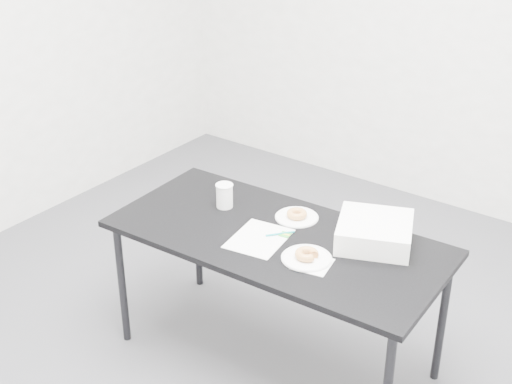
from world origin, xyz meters
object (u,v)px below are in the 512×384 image
Objects in this scene: plate_far at (297,217)px; donut_far at (297,214)px; table at (277,245)px; coffee_cup at (225,196)px; pen at (280,234)px; donut_near at (307,254)px; bakery_box at (375,232)px; plate_near at (307,258)px; scorecard at (259,238)px.

donut_far is at bearing 0.00° from plate_far.
coffee_cup is at bearing 165.79° from table.
donut_far is (-0.03, 0.18, 0.01)m from pen.
bakery_box is at bearing 60.69° from donut_near.
plate_far reaches higher than table.
plate_near reaches higher than plate_far.
bakery_box is at bearing 24.02° from scorecard.
donut_near is 0.33m from bakery_box.
donut_far is at bearing 18.10° from coffee_cup.
bakery_box is (0.16, 0.29, 0.05)m from plate_near.
donut_far reaches higher than table.
donut_far reaches higher than pen.
table is at bearing 47.51° from scorecard.
coffee_cup is at bearing 163.87° from plate_near.
table is 15.27× the size of donut_near.
table is 12.96× the size of coffee_cup.
bakery_box is (0.39, 0.01, 0.03)m from donut_far.
plate_near is 2.26× the size of donut_far.
scorecard is at bearing -169.80° from bakery_box.
bakery_box reaches higher than plate_far.
scorecard is 0.26m from plate_near.
table is at bearing 178.87° from pen.
scorecard is at bearing -126.04° from table.
donut_near is (0.26, -0.02, 0.02)m from scorecard.
coffee_cup is (-0.34, -0.11, 0.04)m from donut_far.
donut_near reaches higher than table.
scorecard is 2.41× the size of coffee_cup.
scorecard is 1.33× the size of plate_near.
donut_far reaches higher than plate_near.
plate_far is (-0.03, 0.18, -0.00)m from pen.
pen is (0.06, 0.08, 0.01)m from scorecard.
coffee_cup reaches higher than plate_near.
plate_far is (-0.02, 0.19, 0.05)m from table.
coffee_cup reaches higher than table.
table is 7.60× the size of plate_far.
plate_far is 0.36m from coffee_cup.
plate_far is 0.40m from bakery_box.
plate_near is 0.36m from plate_far.
donut_near is (0.00, 0.00, 0.02)m from plate_near.
pen is at bearing 153.72° from donut_near.
donut_near is at bearing -50.14° from plate_far.
plate_near is at bearing -25.00° from table.
table is at bearing 157.26° from donut_near.
scorecard is 2.15× the size of pen.
donut_far is (-0.23, 0.28, 0.02)m from plate_near.
donut_near is (0.20, -0.10, 0.02)m from pen.
plate_far is (-0.23, 0.28, -0.00)m from plate_near.
donut_far reaches higher than plate_far.
coffee_cup is at bearing 167.19° from bakery_box.
scorecard is 0.91× the size of bakery_box.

